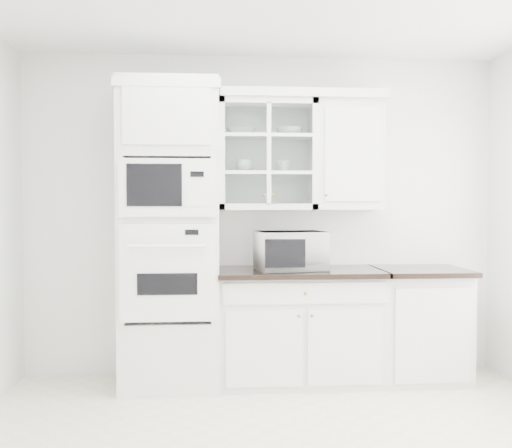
{
  "coord_description": "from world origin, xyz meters",
  "views": [
    {
      "loc": [
        -0.4,
        -3.12,
        1.45
      ],
      "look_at": [
        -0.1,
        1.05,
        1.3
      ],
      "focal_mm": 40.0,
      "sensor_mm": 36.0,
      "label": 1
    }
  ],
  "objects": [
    {
      "name": "cup_a",
      "position": [
        -0.16,
        1.6,
        1.76
      ],
      "size": [
        0.13,
        0.13,
        0.1
      ],
      "primitive_type": "imported",
      "rotation": [
        0.0,
        0.0,
        -0.06
      ],
      "color": "white",
      "rests_on": "upper_cabinet_glass"
    },
    {
      "name": "upper_cabinet_glass",
      "position": [
        0.03,
        1.58,
        1.85
      ],
      "size": [
        0.8,
        0.33,
        0.9
      ],
      "color": "silver",
      "rests_on": "room_shell"
    },
    {
      "name": "crown_molding",
      "position": [
        -0.07,
        1.56,
        2.33
      ],
      "size": [
        2.14,
        0.38,
        0.07
      ],
      "primitive_type": "cube",
      "color": "white",
      "rests_on": "room_shell"
    },
    {
      "name": "bowl_a",
      "position": [
        -0.18,
        1.6,
        2.04
      ],
      "size": [
        0.27,
        0.27,
        0.06
      ],
      "primitive_type": "imported",
      "rotation": [
        0.0,
        0.0,
        -0.13
      ],
      "color": "white",
      "rests_on": "upper_cabinet_glass"
    },
    {
      "name": "upper_cabinet_solid",
      "position": [
        0.71,
        1.58,
        1.85
      ],
      "size": [
        0.55,
        0.33,
        0.9
      ],
      "primitive_type": "cube",
      "color": "silver",
      "rests_on": "room_shell"
    },
    {
      "name": "extra_base_cabinet",
      "position": [
        1.28,
        1.45,
        0.46
      ],
      "size": [
        0.72,
        0.67,
        0.92
      ],
      "color": "silver",
      "rests_on": "ground"
    },
    {
      "name": "room_shell",
      "position": [
        0.0,
        0.43,
        1.78
      ],
      "size": [
        4.0,
        3.5,
        2.7
      ],
      "color": "white",
      "rests_on": "ground"
    },
    {
      "name": "oven_column",
      "position": [
        -0.75,
        1.42,
        1.2
      ],
      "size": [
        0.76,
        0.68,
        2.4
      ],
      "color": "silver",
      "rests_on": "ground"
    },
    {
      "name": "countertop_microwave",
      "position": [
        0.2,
        1.4,
        1.07
      ],
      "size": [
        0.6,
        0.52,
        0.31
      ],
      "primitive_type": "imported",
      "rotation": [
        0.0,
        0.0,
        3.31
      ],
      "color": "white",
      "rests_on": "base_cabinet_run"
    },
    {
      "name": "base_cabinet_run",
      "position": [
        0.28,
        1.45,
        0.46
      ],
      "size": [
        1.32,
        0.67,
        0.92
      ],
      "color": "silver",
      "rests_on": "ground"
    },
    {
      "name": "cup_b",
      "position": [
        0.17,
        1.6,
        1.76
      ],
      "size": [
        0.14,
        0.14,
        0.1
      ],
      "primitive_type": "imported",
      "rotation": [
        0.0,
        0.0,
        0.32
      ],
      "color": "white",
      "rests_on": "upper_cabinet_glass"
    },
    {
      "name": "bowl_b",
      "position": [
        0.22,
        1.59,
        2.04
      ],
      "size": [
        0.24,
        0.24,
        0.07
      ],
      "primitive_type": "imported",
      "rotation": [
        0.0,
        0.0,
        0.12
      ],
      "color": "white",
      "rests_on": "upper_cabinet_glass"
    }
  ]
}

